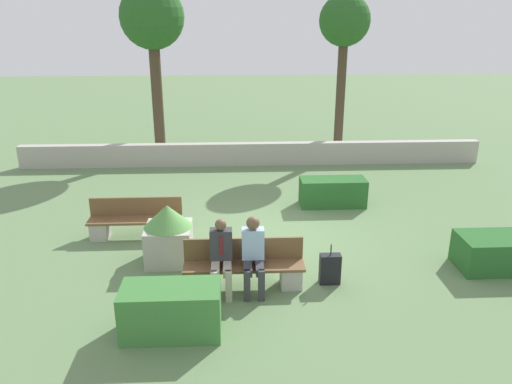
# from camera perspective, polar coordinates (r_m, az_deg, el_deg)

# --- Properties ---
(ground_plane) EXTENTS (60.00, 60.00, 0.00)m
(ground_plane) POSITION_cam_1_polar(r_m,az_deg,el_deg) (10.62, 0.89, -5.47)
(ground_plane) COLOR #607F51
(perimeter_wall) EXTENTS (14.41, 0.30, 0.70)m
(perimeter_wall) POSITION_cam_1_polar(r_m,az_deg,el_deg) (15.76, -0.40, 4.38)
(perimeter_wall) COLOR #ADA89E
(perimeter_wall) RESTS_ON ground_plane
(bench_front) EXTENTS (2.10, 0.49, 0.82)m
(bench_front) POSITION_cam_1_polar(r_m,az_deg,el_deg) (8.80, -1.38, -8.79)
(bench_front) COLOR brown
(bench_front) RESTS_ON ground_plane
(bench_left_side) EXTENTS (1.96, 0.48, 0.82)m
(bench_left_side) POSITION_cam_1_polar(r_m,az_deg,el_deg) (10.94, -13.60, -3.45)
(bench_left_side) COLOR brown
(bench_left_side) RESTS_ON ground_plane
(person_seated_man) EXTENTS (0.38, 0.64, 1.29)m
(person_seated_man) POSITION_cam_1_polar(r_m,az_deg,el_deg) (8.50, -4.00, -7.06)
(person_seated_man) COLOR #B2A893
(person_seated_man) RESTS_ON ground_plane
(person_seated_woman) EXTENTS (0.38, 0.64, 1.32)m
(person_seated_woman) POSITION_cam_1_polar(r_m,az_deg,el_deg) (8.49, -0.32, -6.81)
(person_seated_woman) COLOR #333338
(person_seated_woman) RESTS_ON ground_plane
(hedge_block_near_left) EXTENTS (1.46, 0.72, 0.76)m
(hedge_block_near_left) POSITION_cam_1_polar(r_m,az_deg,el_deg) (7.69, -9.67, -13.18)
(hedge_block_near_left) COLOR #3D7A38
(hedge_block_near_left) RESTS_ON ground_plane
(hedge_block_near_right) EXTENTS (1.61, 0.65, 0.69)m
(hedge_block_near_right) POSITION_cam_1_polar(r_m,az_deg,el_deg) (12.52, 8.75, -0.01)
(hedge_block_near_right) COLOR #286028
(hedge_block_near_right) RESTS_ON ground_plane
(hedge_block_mid_left) EXTENTS (1.82, 0.86, 0.64)m
(hedge_block_mid_left) POSITION_cam_1_polar(r_m,az_deg,el_deg) (10.49, 26.75, -6.15)
(hedge_block_mid_left) COLOR #286028
(hedge_block_mid_left) RESTS_ON ground_plane
(planter_corner_left) EXTENTS (0.91, 0.91, 1.16)m
(planter_corner_left) POSITION_cam_1_polar(r_m,az_deg,el_deg) (9.64, -9.98, -4.63)
(planter_corner_left) COLOR #ADA89E
(planter_corner_left) RESTS_ON ground_plane
(suitcase) EXTENTS (0.37, 0.18, 0.76)m
(suitcase) POSITION_cam_1_polar(r_m,az_deg,el_deg) (8.99, 8.45, -8.69)
(suitcase) COLOR black
(suitcase) RESTS_ON ground_plane
(tree_leftmost) EXTENTS (2.03, 2.03, 5.45)m
(tree_leftmost) POSITION_cam_1_polar(r_m,az_deg,el_deg) (16.83, -11.77, 18.56)
(tree_leftmost) COLOR #473828
(tree_leftmost) RESTS_ON ground_plane
(tree_center_left) EXTENTS (1.60, 1.60, 5.13)m
(tree_center_left) POSITION_cam_1_polar(r_m,az_deg,el_deg) (16.66, 10.06, 18.14)
(tree_center_left) COLOR #473828
(tree_center_left) RESTS_ON ground_plane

